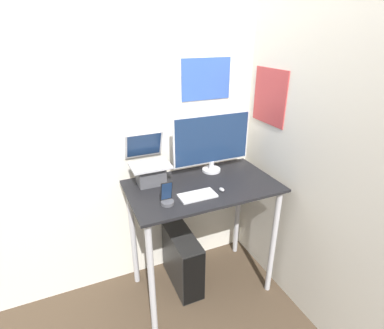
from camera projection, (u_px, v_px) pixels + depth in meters
ground_plane at (218, 313)px, 2.33m from camera, size 12.00×12.00×0.00m
wall_back at (182, 127)px, 2.40m from camera, size 6.00×0.06×2.60m
wall_side_right at (308, 145)px, 2.03m from camera, size 0.06×6.00×2.60m
desk at (202, 206)px, 2.27m from camera, size 1.10×0.63×0.97m
laptop at (150, 169)px, 2.19m from camera, size 0.28×0.29×0.35m
monitor at (212, 142)px, 2.32m from camera, size 0.64×0.15×0.47m
keyboard at (197, 195)px, 2.04m from camera, size 0.25×0.13×0.02m
mouse at (222, 190)px, 2.11m from camera, size 0.03×0.05×0.02m
cell_phone at (167, 198)px, 1.94m from camera, size 0.09×0.09×0.16m
computer_tower at (183, 260)px, 2.52m from camera, size 0.19×0.50×0.48m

